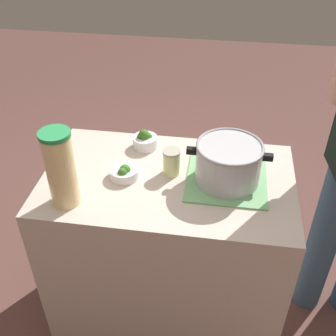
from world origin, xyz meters
TOP-DOWN VIEW (x-y plane):
  - ground_plane at (0.00, 0.00)m, footprint 8.00×8.00m
  - counter_slab at (0.00, 0.00)m, footprint 1.02×0.62m
  - dish_cloth at (0.23, 0.02)m, footprint 0.32×0.31m
  - cooking_pot at (0.23, 0.02)m, footprint 0.33×0.26m
  - lemonade_pitcher at (-0.36, -0.20)m, footprint 0.11×0.11m
  - mason_jar at (0.01, 0.03)m, footprint 0.07×0.07m
  - broccoli_bowl_front at (-0.13, 0.21)m, footprint 0.11×0.11m
  - broccoli_bowl_center at (-0.17, -0.02)m, footprint 0.12×0.12m

SIDE VIEW (x-z plane):
  - ground_plane at x=0.00m, z-range 0.00..0.00m
  - counter_slab at x=0.00m, z-range 0.00..0.85m
  - dish_cloth at x=0.23m, z-range 0.85..0.86m
  - broccoli_bowl_center at x=-0.17m, z-range 0.84..0.91m
  - broccoli_bowl_front at x=-0.13m, z-range 0.84..0.93m
  - mason_jar at x=0.01m, z-range 0.85..0.96m
  - cooking_pot at x=0.23m, z-range 0.86..1.03m
  - lemonade_pitcher at x=-0.36m, z-range 0.85..1.16m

